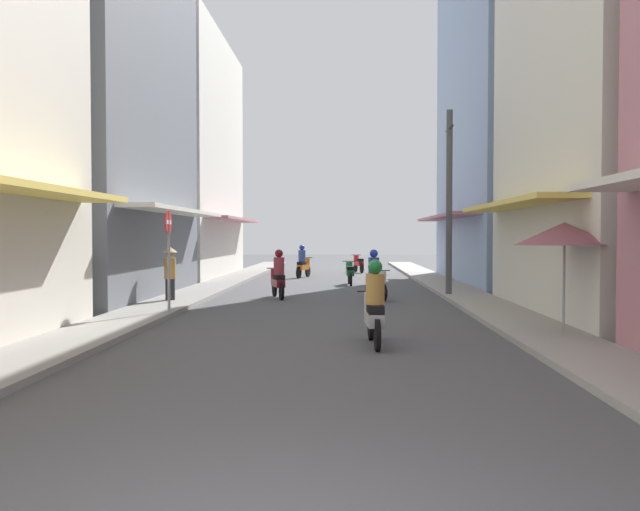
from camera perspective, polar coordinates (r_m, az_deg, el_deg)
The scene contains 16 objects.
ground_plane at distance 21.95m, azimuth 0.71°, elevation -3.54°, with size 96.79×96.79×0.00m, color #4C4C4F.
sidewalk_left at distance 22.51m, azimuth -10.82°, elevation -3.29°, with size 1.62×52.00×0.12m, color gray.
sidewalk_right at distance 22.29m, azimuth 12.35°, elevation -3.34°, with size 1.62×52.00×0.12m, color #9E9991.
building_left_mid at distance 23.28m, azimuth -20.82°, elevation 13.34°, with size 7.05×9.92×13.50m.
building_left_far at distance 33.54m, azimuth -13.30°, elevation 8.17°, with size 7.05×11.27×11.63m.
building_right_far at distance 29.91m, azimuth 17.55°, elevation 12.54°, with size 7.05×12.12×15.35m.
motorbike_white at distance 20.79m, azimuth 4.82°, elevation -1.89°, with size 0.73×1.75×1.58m.
motorbike_silver at distance 12.12m, azimuth 4.69°, elevation -4.47°, with size 0.55×1.81×1.58m.
motorbike_orange at distance 31.67m, azimuth -1.46°, elevation -0.65°, with size 0.71×1.76×1.58m.
motorbike_red at distance 36.26m, azimuth 3.33°, elevation -0.67°, with size 0.67×1.77×0.96m.
motorbike_green at distance 27.09m, azimuth 2.59°, elevation -1.48°, with size 0.55×1.81×0.96m.
motorbike_maroon at distance 21.20m, azimuth -3.65°, elevation -1.82°, with size 0.70×1.76×1.58m.
pedestrian_midway at distance 19.93m, azimuth -12.81°, elevation -1.38°, with size 0.44×0.44×1.68m.
vendor_umbrella at distance 13.94m, azimuth 20.35°, elevation 1.77°, with size 1.94×1.94×2.28m.
utility_pole at distance 21.89m, azimuth 11.08°, elevation 4.57°, with size 0.20×1.20×6.08m.
street_sign_no_entry at distance 16.85m, azimuth -12.93°, elevation 0.68°, with size 0.07×0.60×2.65m.
Camera 1 is at (0.55, -3.86, 2.01)m, focal length 37.08 mm.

